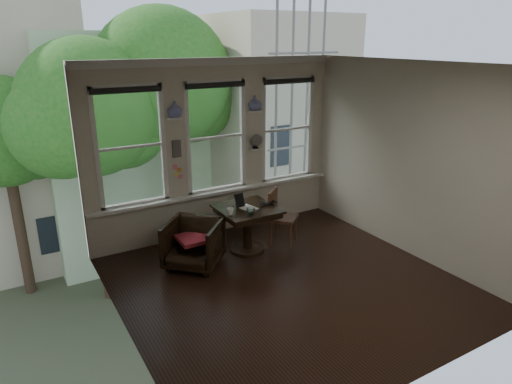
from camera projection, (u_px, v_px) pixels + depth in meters
ground at (287, 284)px, 6.44m from camera, size 4.50×4.50×0.00m
ceiling at (293, 64)px, 5.48m from camera, size 4.50×4.50×0.00m
wall_back at (215, 149)px, 7.80m from camera, size 4.50×0.00×4.50m
wall_front at (431, 247)px, 4.12m from camera, size 4.50×0.00×4.50m
wall_left at (116, 215)px, 4.88m from camera, size 0.00×4.50×4.50m
wall_right at (410, 161)px, 7.04m from camera, size 0.00×4.50×4.50m
window_left at (130, 147)px, 7.04m from camera, size 1.10×0.12×1.90m
window_center at (215, 137)px, 7.73m from camera, size 1.10×0.12×1.90m
window_right at (286, 129)px, 8.43m from camera, size 1.10×0.12×1.90m
shelf_left at (175, 118)px, 7.18m from camera, size 0.26×0.16×0.03m
shelf_right at (255, 111)px, 7.87m from camera, size 0.26×0.16×0.03m
intercom at (176, 149)px, 7.36m from camera, size 0.14×0.06×0.28m
sticky_notes at (178, 169)px, 7.48m from camera, size 0.16×0.01×0.24m
desk_fan at (255, 144)px, 8.04m from camera, size 0.20×0.20×0.24m
vase_left at (175, 109)px, 7.13m from camera, size 0.24×0.24×0.25m
vase_right at (255, 103)px, 7.83m from camera, size 0.24×0.24×0.25m
table at (247, 229)px, 7.33m from camera, size 0.90×0.90×0.75m
armchair_left at (194, 244)px, 6.85m from camera, size 1.11×1.11×0.72m
cushion_red at (193, 239)px, 6.82m from camera, size 0.45×0.45×0.06m
side_chair_right at (283, 217)px, 7.60m from camera, size 0.59×0.59×0.92m
laptop at (269, 204)px, 7.33m from camera, size 0.33×0.23×0.03m
mug at (230, 211)px, 6.91m from camera, size 0.12×0.12×0.10m
drinking_glass at (251, 211)px, 6.92m from camera, size 0.17×0.17×0.11m
tablet at (240, 200)px, 7.21m from camera, size 0.17×0.10×0.22m
papers at (248, 208)px, 7.20m from camera, size 0.28×0.34×0.00m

